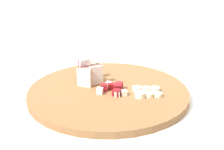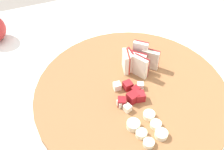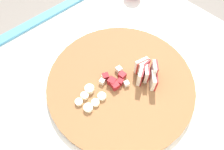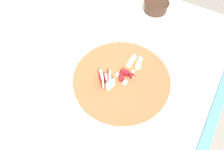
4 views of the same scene
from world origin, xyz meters
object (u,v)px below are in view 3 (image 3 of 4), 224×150
cutting_board (121,82)px  apple_dice_pile (114,80)px  apple_wedge_fan (147,72)px  banana_slice_rows (90,98)px

cutting_board → apple_dice_pile: size_ratio=5.33×
cutting_board → apple_wedge_fan: size_ratio=4.92×
apple_wedge_fan → banana_slice_rows: 0.18m
cutting_board → apple_wedge_fan: (-0.06, 0.04, 0.04)m
apple_wedge_fan → apple_dice_pile: bearing=-34.6°
cutting_board → banana_slice_rows: banana_slice_rows is taller
apple_wedge_fan → apple_dice_pile: apple_wedge_fan is taller
apple_wedge_fan → banana_slice_rows: bearing=-19.2°
cutting_board → apple_dice_pile: bearing=-34.5°
cutting_board → banana_slice_rows: 0.11m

